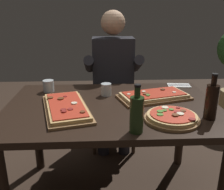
% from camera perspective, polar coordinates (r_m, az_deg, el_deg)
% --- Properties ---
extents(dining_table, '(1.40, 0.96, 0.74)m').
position_cam_1_polar(dining_table, '(1.72, 0.09, -5.12)').
color(dining_table, black).
rests_on(dining_table, ground_plane).
extents(pizza_rectangular_front, '(0.54, 0.37, 0.05)m').
position_cam_1_polar(pizza_rectangular_front, '(1.81, 9.38, -0.19)').
color(pizza_rectangular_front, brown).
rests_on(pizza_rectangular_front, dining_table).
extents(pizza_rectangular_left, '(0.38, 0.58, 0.05)m').
position_cam_1_polar(pizza_rectangular_left, '(1.61, -10.24, -2.71)').
color(pizza_rectangular_left, olive).
rests_on(pizza_rectangular_left, dining_table).
extents(pizza_round_far, '(0.31, 0.31, 0.05)m').
position_cam_1_polar(pizza_round_far, '(1.49, 13.30, -4.88)').
color(pizza_round_far, olive).
rests_on(pizza_round_far, dining_table).
extents(wine_bottle_dark, '(0.07, 0.07, 0.26)m').
position_cam_1_polar(wine_bottle_dark, '(1.29, 5.55, -4.16)').
color(wine_bottle_dark, '#233819').
rests_on(wine_bottle_dark, dining_table).
extents(oil_bottle_amber, '(0.07, 0.07, 0.27)m').
position_cam_1_polar(oil_bottle_amber, '(1.55, 21.41, -1.23)').
color(oil_bottle_amber, black).
rests_on(oil_bottle_amber, dining_table).
extents(tumbler_near_camera, '(0.08, 0.08, 0.09)m').
position_cam_1_polar(tumbler_near_camera, '(2.00, -14.06, 1.84)').
color(tumbler_near_camera, silver).
rests_on(tumbler_near_camera, dining_table).
extents(tumbler_far_side, '(0.07, 0.07, 0.09)m').
position_cam_1_polar(tumbler_far_side, '(1.85, -1.31, 1.10)').
color(tumbler_far_side, silver).
rests_on(tumbler_far_side, dining_table).
extents(napkin_cutlery_set, '(0.19, 0.13, 0.01)m').
position_cam_1_polar(napkin_cutlery_set, '(2.15, 14.76, 2.09)').
color(napkin_cutlery_set, white).
rests_on(napkin_cutlery_set, dining_table).
extents(diner_chair, '(0.44, 0.44, 0.87)m').
position_cam_1_polar(diner_chair, '(2.58, 0.11, -0.50)').
color(diner_chair, '#3D2B1E').
rests_on(diner_chair, ground_plane).
extents(seated_diner, '(0.53, 0.41, 1.33)m').
position_cam_1_polar(seated_diner, '(2.39, 0.27, 4.33)').
color(seated_diner, '#23232D').
rests_on(seated_diner, ground_plane).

